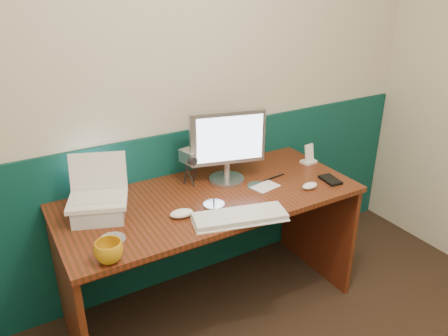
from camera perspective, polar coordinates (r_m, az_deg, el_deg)
back_wall at (r=2.44m, az=-7.23°, el=10.17°), size 3.50×0.04×2.50m
wainscot at (r=2.71m, az=-6.30°, el=-5.41°), size 3.48×0.02×1.00m
desk at (r=2.53m, az=-1.74°, el=-11.14°), size 1.60×0.70×0.75m
laptop_riser at (r=2.19m, az=-16.00°, el=-5.33°), size 0.29×0.27×0.08m
laptop at (r=2.12m, az=-16.48°, el=-1.69°), size 0.33×0.29×0.23m
monitor at (r=2.40m, az=0.34°, el=2.81°), size 0.43×0.22×0.42m
keyboard at (r=2.11m, az=2.08°, el=-6.45°), size 0.47×0.26×0.03m
mouse_right at (r=2.44m, az=11.15°, el=-2.28°), size 0.10×0.07×0.03m
mouse_left at (r=2.13m, az=-5.56°, el=-5.92°), size 0.13×0.09×0.04m
mug at (r=1.87m, az=-14.81°, el=-10.53°), size 0.16×0.16×0.09m
camcorder at (r=2.41m, az=-4.45°, el=-0.06°), size 0.11×0.14×0.19m
cd_spindle at (r=2.21m, az=-1.32°, el=-4.92°), size 0.11×0.11×0.02m
cd_loose_a at (r=2.03m, az=-14.39°, el=-8.99°), size 0.12×0.12×0.00m
cd_loose_b at (r=2.43m, az=4.48°, el=-2.35°), size 0.12×0.12×0.00m
pen at (r=2.53m, az=6.54°, el=-1.22°), size 0.16×0.03×0.01m
papers at (r=2.43m, az=5.45°, el=-2.44°), size 0.16×0.12×0.00m
dock at (r=2.76m, az=10.97°, el=0.83°), size 0.09×0.07×0.02m
music_player at (r=2.74m, az=11.07°, el=1.99°), size 0.06×0.04×0.11m
pda at (r=2.55m, az=13.72°, el=-1.51°), size 0.09×0.14×0.02m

